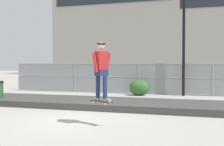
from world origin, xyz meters
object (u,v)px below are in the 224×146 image
parked_car_near (83,77)px  street_lamp (184,16)px  skateboard (101,102)px  shrub_left (139,88)px  parked_car_mid (165,78)px  skater (101,68)px

parked_car_near → street_lamp: bearing=-22.7°
skateboard → street_lamp: street_lamp is taller
skateboard → street_lamp: 9.86m
parked_car_near → shrub_left: 6.13m
parked_car_mid → street_lamp: bearing=-66.7°
parked_car_near → parked_car_mid: bearing=2.9°
skateboard → parked_car_mid: 12.34m
street_lamp → parked_car_near: 8.88m
skater → shrub_left: (-0.65, 8.49, -1.25)m
skateboard → parked_car_mid: size_ratio=0.18×
skater → skateboard: bearing=-26.6°
skater → parked_car_mid: skater is taller
street_lamp → shrub_left: size_ratio=6.41×
skateboard → skater: size_ratio=0.46×
skater → street_lamp: size_ratio=0.24×
skateboard → shrub_left: bearing=94.4°
skateboard → parked_car_near: parked_car_near is taller
parked_car_mid → shrub_left: (-0.99, -3.84, -0.40)m
skateboard → skater: bearing=153.4°
skater → shrub_left: 8.61m
skater → street_lamp: (1.81, 8.91, 2.82)m
parked_car_near → parked_car_mid: 5.99m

